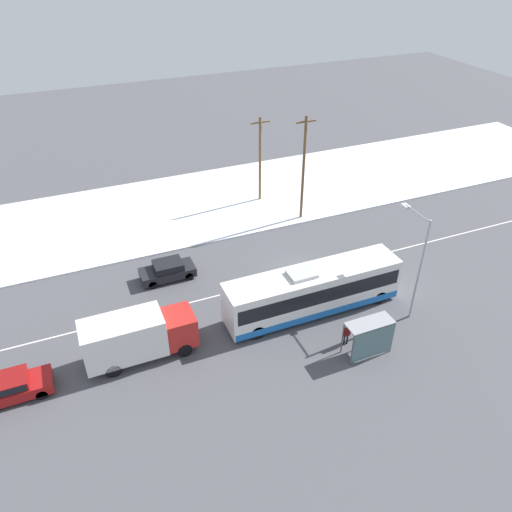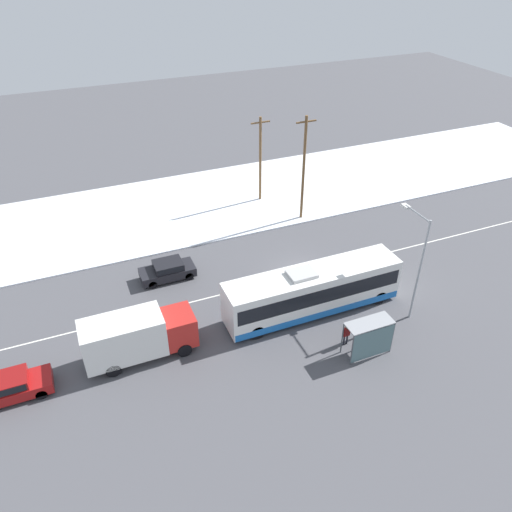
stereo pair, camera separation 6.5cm
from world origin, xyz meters
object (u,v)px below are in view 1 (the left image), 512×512
at_px(streetlamp, 417,254).
at_px(utility_pole_snowlot, 260,158).
at_px(pedestrian_at_stop, 347,332).
at_px(city_bus, 313,291).
at_px(box_truck, 137,336).
at_px(parked_car_near_truck, 9,387).
at_px(sedan_car, 168,270).
at_px(utility_pole_roadside, 303,168).
at_px(bus_shelter, 371,334).

xyz_separation_m(streetlamp, utility_pole_snowlot, (-2.68, 19.15, -0.50)).
bearing_deg(streetlamp, pedestrian_at_stop, -167.97).
bearing_deg(pedestrian_at_stop, streetlamp, 12.03).
xyz_separation_m(city_bus, box_truck, (-11.81, 0.16, 0.00)).
xyz_separation_m(box_truck, parked_car_near_truck, (-7.34, -0.37, -0.89)).
bearing_deg(city_bus, sedan_car, 137.66).
xyz_separation_m(city_bus, utility_pole_roadside, (5.17, 11.79, 3.21)).
bearing_deg(bus_shelter, city_bus, 103.31).
relative_size(city_bus, utility_pole_snowlot, 1.51).
height_order(parked_car_near_truck, bus_shelter, bus_shelter).
height_order(streetlamp, utility_pole_snowlot, utility_pole_snowlot).
bearing_deg(sedan_car, city_bus, 137.66).
bearing_deg(pedestrian_at_stop, parked_car_near_truck, 169.60).
bearing_deg(bus_shelter, utility_pole_snowlot, 84.86).
relative_size(box_truck, pedestrian_at_stop, 4.19).
xyz_separation_m(sedan_car, parked_car_near_truck, (-10.99, -7.64, 0.02)).
bearing_deg(utility_pole_roadside, utility_pole_snowlot, 113.05).
bearing_deg(sedan_car, utility_pole_snowlot, -141.28).
height_order(box_truck, pedestrian_at_stop, box_truck).
relative_size(parked_car_near_truck, pedestrian_at_stop, 2.80).
height_order(parked_car_near_truck, streetlamp, streetlamp).
distance_m(utility_pole_roadside, utility_pole_snowlot, 5.17).
distance_m(box_truck, pedestrian_at_stop, 12.87).
bearing_deg(pedestrian_at_stop, utility_pole_roadside, 73.03).
relative_size(city_bus, bus_shelter, 4.16).
xyz_separation_m(box_truck, utility_pole_roadside, (16.98, 11.63, 3.21)).
relative_size(streetlamp, utility_pole_roadside, 0.80).
distance_m(city_bus, sedan_car, 11.08).
distance_m(city_bus, streetlamp, 7.11).
bearing_deg(pedestrian_at_stop, city_bus, 96.26).
height_order(city_bus, parked_car_near_truck, city_bus).
height_order(city_bus, sedan_car, city_bus).
bearing_deg(parked_car_near_truck, bus_shelter, -13.64).
distance_m(pedestrian_at_stop, streetlamp, 6.71).
bearing_deg(sedan_car, utility_pole_roadside, -161.90).
height_order(city_bus, utility_pole_snowlot, utility_pole_snowlot).
distance_m(parked_car_near_truck, utility_pole_snowlot, 28.10).
bearing_deg(utility_pole_roadside, city_bus, -113.68).
height_order(city_bus, utility_pole_roadside, utility_pole_roadside).
bearing_deg(utility_pole_snowlot, sedan_car, -141.28).
distance_m(box_truck, bus_shelter, 14.07).
xyz_separation_m(box_truck, pedestrian_at_stop, (12.23, -3.96, -0.70)).
distance_m(box_truck, utility_pole_snowlot, 22.32).
bearing_deg(parked_car_near_truck, box_truck, 2.88).
xyz_separation_m(pedestrian_at_stop, streetlamp, (5.43, 1.16, 3.77)).
distance_m(city_bus, bus_shelter, 5.29).
bearing_deg(city_bus, parked_car_near_truck, -179.39).
height_order(box_truck, utility_pole_roadside, utility_pole_roadside).
bearing_deg(streetlamp, utility_pole_snowlot, 97.96).
relative_size(pedestrian_at_stop, bus_shelter, 0.54).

